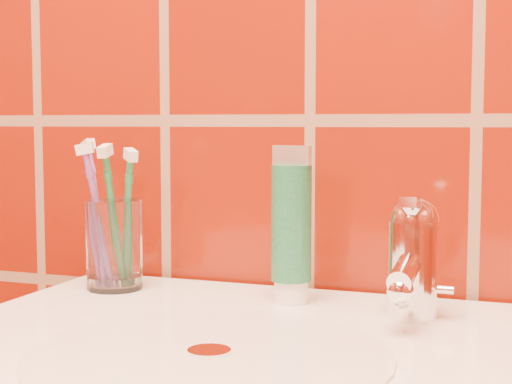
% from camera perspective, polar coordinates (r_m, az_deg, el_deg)
% --- Properties ---
extents(glass_tumbler, '(0.07, 0.07, 0.10)m').
position_cam_1_polar(glass_tumbler, '(0.91, -10.27, -3.78)').
color(glass_tumbler, white).
rests_on(glass_tumbler, pedestal_sink).
extents(toothpaste_tube, '(0.05, 0.04, 0.17)m').
position_cam_1_polar(toothpaste_tube, '(0.82, 2.59, -2.77)').
color(toothpaste_tube, white).
rests_on(toothpaste_tube, pedestal_sink).
extents(faucet, '(0.05, 0.11, 0.12)m').
position_cam_1_polar(faucet, '(0.77, 11.32, -4.43)').
color(faucet, white).
rests_on(faucet, pedestal_sink).
extents(toothbrush_0, '(0.08, 0.07, 0.18)m').
position_cam_1_polar(toothbrush_0, '(0.90, -11.33, -1.84)').
color(toothbrush_0, '#78428F').
rests_on(toothbrush_0, glass_tumbler).
extents(toothbrush_1, '(0.12, 0.11, 0.18)m').
position_cam_1_polar(toothbrush_1, '(0.92, -11.43, -1.58)').
color(toothbrush_1, '#964CA4').
rests_on(toothbrush_1, glass_tumbler).
extents(toothbrush_2, '(0.10, 0.09, 0.17)m').
position_cam_1_polar(toothbrush_2, '(0.89, -9.42, -2.06)').
color(toothbrush_2, '#207944').
rests_on(toothbrush_2, glass_tumbler).
extents(toothbrush_3, '(0.03, 0.10, 0.18)m').
position_cam_1_polar(toothbrush_3, '(0.88, -10.32, -1.97)').
color(toothbrush_3, '#1C6A36').
rests_on(toothbrush_3, glass_tumbler).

